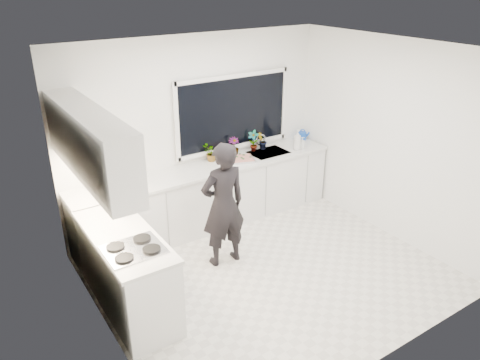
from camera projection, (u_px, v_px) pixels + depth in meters
floor at (269, 273)px, 5.84m from camera, size 4.00×3.50×0.02m
wall_back at (197, 132)px, 6.62m from camera, size 4.00×0.02×2.70m
wall_left at (96, 221)px, 4.27m from camera, size 0.02×3.50×2.70m
wall_right at (391, 140)px, 6.30m from camera, size 0.02×3.50×2.70m
ceiling at (275, 49)px, 4.73m from camera, size 4.00×3.50×0.02m
window at (233, 112)px, 6.82m from camera, size 1.80×0.02×1.00m
base_cabinets_back at (209, 198)px, 6.76m from camera, size 3.92×0.58×0.88m
base_cabinets_left at (127, 272)px, 5.08m from camera, size 0.58×1.60×0.88m
countertop_back at (209, 168)px, 6.56m from camera, size 3.94×0.62×0.04m
countertop_left at (123, 236)px, 4.89m from camera, size 0.62×1.60×0.04m
upper_cabinets at (89, 143)px, 4.71m from camera, size 0.34×2.10×0.70m
sink at (268, 155)px, 7.11m from camera, size 0.58×0.42×0.14m
faucet at (261, 142)px, 7.20m from camera, size 0.03×0.03×0.22m
stovetop at (133, 249)px, 4.60m from camera, size 0.56×0.48×0.03m
person at (223, 205)px, 5.73m from camera, size 0.61×0.42×1.62m
pizza_tray at (238, 160)px, 6.78m from camera, size 0.54×0.47×0.03m
pizza at (238, 158)px, 6.77m from camera, size 0.49×0.42×0.01m
watering_can at (302, 136)px, 7.59m from camera, size 0.18×0.18×0.13m
paper_towel_roll at (112, 177)px, 5.90m from camera, size 0.12×0.12×0.26m
knife_block at (112, 178)px, 5.95m from camera, size 0.15×0.12×0.22m
utensil_crock at (119, 208)px, 5.26m from camera, size 0.15×0.15×0.16m
picture_frame_large at (98, 175)px, 5.94m from camera, size 0.22×0.06×0.28m
picture_frame_small at (119, 170)px, 6.07m from camera, size 0.25×0.05×0.30m
herb_plants at (234, 147)px, 6.90m from camera, size 1.12×0.28×0.33m
soap_bottles at (298, 141)px, 7.15m from camera, size 0.23×0.14×0.31m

